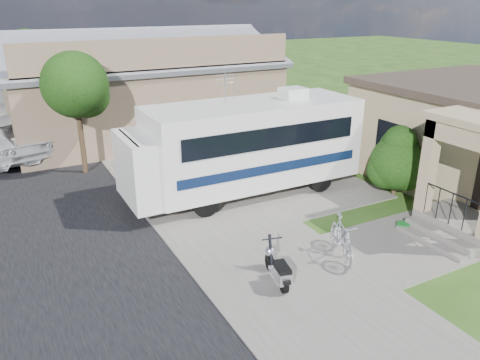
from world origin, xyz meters
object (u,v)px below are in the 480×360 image
motorhome (245,144)px  bicycle (342,240)px  shrub (397,160)px  pickup_truck (10,135)px  scooter (278,269)px  garden_hose (403,227)px

motorhome → bicycle: 5.16m
shrub → pickup_truck: shrub is taller
motorhome → shrub: motorhome is taller
scooter → pickup_truck: pickup_truck is taller
motorhome → shrub: 5.11m
scooter → garden_hose: 4.79m
motorhome → scooter: motorhome is taller
garden_hose → motorhome: bearing=120.9°
bicycle → pickup_truck: (-6.80, 13.56, 0.32)m
shrub → bicycle: 5.09m
pickup_truck → garden_hose: bearing=115.2°
pickup_truck → garden_hose: pickup_truck is taller
motorhome → shrub: (4.42, -2.50, -0.50)m
bicycle → pickup_truck: size_ratio=0.29×
pickup_truck → garden_hose: 16.19m
scooter → bicycle: 2.06m
bicycle → garden_hose: bicycle is taller
motorhome → pickup_truck: bearing=128.5°
shrub → bicycle: bearing=-150.0°
scooter → garden_hose: scooter is taller
scooter → shrub: bearing=35.9°
bicycle → shrub: bearing=52.2°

